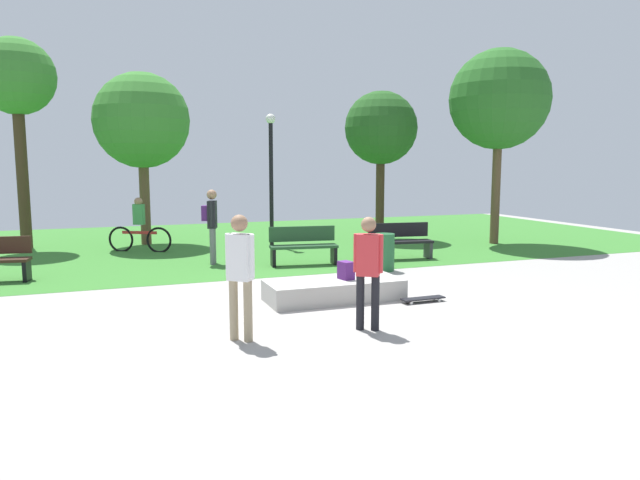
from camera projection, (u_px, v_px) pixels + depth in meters
name	position (u px, v px, depth m)	size (l,w,h in m)	color
ground_plane	(336.00, 298.00, 10.47)	(28.00, 28.00, 0.00)	#9E9993
grass_lawn	(238.00, 242.00, 18.01)	(26.60, 11.77, 0.01)	#387A2D
concrete_ledge	(334.00, 290.00, 10.30)	(2.41, 0.99, 0.36)	#A8A59E
backpack_on_ledge	(346.00, 270.00, 10.33)	(0.28, 0.20, 0.32)	#4C1E66
skater_performing_trick	(240.00, 267.00, 7.83)	(0.37, 0.36, 1.73)	tan
skater_watching	(368.00, 265.00, 8.34)	(0.38, 0.35, 1.65)	black
skateboard_by_ledge	(423.00, 299.00, 10.15)	(0.80, 0.22, 0.08)	black
park_bench_near_path	(303.00, 245.00, 13.87)	(1.65, 0.68, 0.91)	#1E4223
park_bench_by_oak	(400.00, 240.00, 14.70)	(1.65, 0.66, 0.91)	black
tree_slender_maple	(499.00, 100.00, 17.09)	(2.93, 2.93, 5.74)	brown
tree_young_birch	(16.00, 80.00, 16.02)	(2.11, 2.11, 5.85)	#42301E
tree_broad_elm	(142.00, 121.00, 17.03)	(2.78, 2.78, 5.05)	brown
tree_tall_oak	(381.00, 129.00, 18.43)	(2.31, 2.31, 4.68)	#42301E
lamp_post	(271.00, 165.00, 16.86)	(0.28, 0.28, 3.82)	black
trash_bin	(385.00, 252.00, 13.10)	(0.44, 0.44, 0.84)	#1E592D
pedestrian_with_backpack	(211.00, 219.00, 13.89)	(0.41, 0.41, 1.79)	slate
cyclist_on_bicycle	(139.00, 229.00, 15.92)	(1.63, 0.92, 1.52)	black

